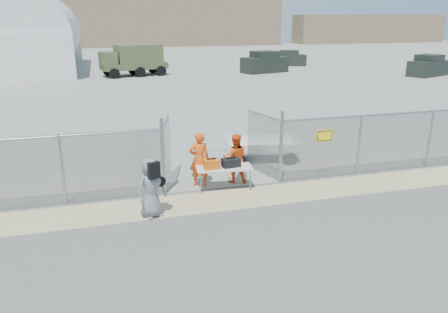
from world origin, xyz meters
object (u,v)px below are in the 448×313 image
object	(u,v)px
visitor	(151,188)
utility_trailer	(262,149)
security_worker_left	(199,159)
security_worker_right	(235,158)
folding_table	(224,178)

from	to	relation	value
visitor	utility_trailer	size ratio (longest dim) A/B	0.48
utility_trailer	security_worker_left	bearing A→B (deg)	-133.07
security_worker_right	visitor	size ratio (longest dim) A/B	0.98
folding_table	visitor	xyz separation A→B (m)	(-2.54, -1.44, 0.49)
security_worker_left	utility_trailer	distance (m)	3.73
folding_table	security_worker_left	world-z (taller)	security_worker_left
folding_table	visitor	size ratio (longest dim) A/B	1.04
folding_table	security_worker_left	bearing A→B (deg)	148.16
visitor	utility_trailer	bearing A→B (deg)	16.70
folding_table	utility_trailer	xyz separation A→B (m)	(2.32, 2.68, 0.05)
security_worker_left	security_worker_right	bearing A→B (deg)	-172.60
security_worker_right	visitor	distance (m)	3.68
utility_trailer	security_worker_right	bearing A→B (deg)	-118.00
utility_trailer	folding_table	bearing A→B (deg)	-118.95
security_worker_left	security_worker_right	size ratio (longest dim) A/B	1.09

